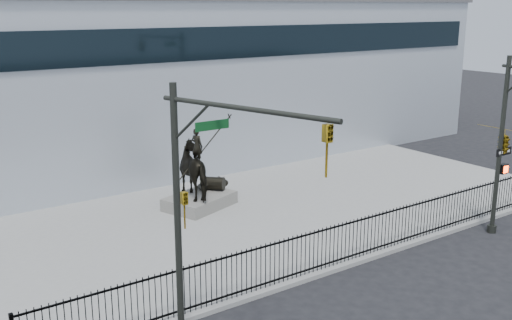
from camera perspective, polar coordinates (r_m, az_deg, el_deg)
ground at (r=20.61m, az=10.91°, el=-11.02°), size 120.00×120.00×0.00m
plaza at (r=25.50m, az=-0.48°, el=-5.50°), size 30.00×12.00×0.15m
building at (r=35.69m, az=-12.60°, el=7.23°), size 44.00×14.00×9.00m
picket_fence at (r=21.05m, az=8.56°, el=-7.68°), size 22.10×0.10×1.50m
statue_plinth at (r=26.60m, az=-5.38°, el=-3.91°), size 3.43×2.87×0.55m
equestrian_statue at (r=26.23m, az=-5.37°, el=-0.93°), size 3.56×2.84×3.18m
traffic_signal_left at (r=14.70m, az=-5.18°, el=-4.44°), size 1.52×4.84×7.00m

